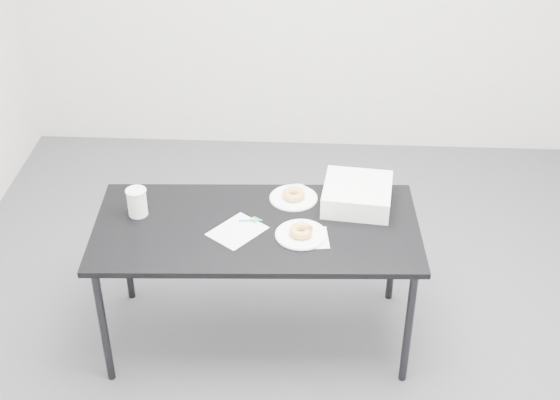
{
  "coord_description": "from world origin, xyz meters",
  "views": [
    {
      "loc": [
        0.1,
        -3.12,
        2.89
      ],
      "look_at": [
        -0.07,
        0.02,
        0.8
      ],
      "focal_mm": 50.0,
      "sensor_mm": 36.0,
      "label": 1
    }
  ],
  "objects_px": {
    "plate_far": "(293,198)",
    "coffee_cup": "(137,202)",
    "table": "(257,235)",
    "donut_near": "(301,231)",
    "pen": "(250,220)",
    "scorecard": "(237,231)",
    "bakery_box": "(357,194)",
    "donut_far": "(294,194)",
    "plate_near": "(301,235)"
  },
  "relations": [
    {
      "from": "scorecard",
      "to": "bakery_box",
      "type": "distance_m",
      "value": 0.64
    },
    {
      "from": "table",
      "to": "plate_near",
      "type": "distance_m",
      "value": 0.24
    },
    {
      "from": "plate_far",
      "to": "pen",
      "type": "bearing_deg",
      "value": -133.36
    },
    {
      "from": "pen",
      "to": "bakery_box",
      "type": "distance_m",
      "value": 0.55
    },
    {
      "from": "plate_near",
      "to": "donut_near",
      "type": "xyz_separation_m",
      "value": [
        0.0,
        0.0,
        0.02
      ]
    },
    {
      "from": "donut_far",
      "to": "bakery_box",
      "type": "relative_size",
      "value": 0.34
    },
    {
      "from": "pen",
      "to": "coffee_cup",
      "type": "height_order",
      "value": "coffee_cup"
    },
    {
      "from": "table",
      "to": "pen",
      "type": "bearing_deg",
      "value": 132.02
    },
    {
      "from": "scorecard",
      "to": "coffee_cup",
      "type": "relative_size",
      "value": 1.73
    },
    {
      "from": "plate_far",
      "to": "bakery_box",
      "type": "relative_size",
      "value": 0.73
    },
    {
      "from": "plate_far",
      "to": "donut_far",
      "type": "relative_size",
      "value": 2.13
    },
    {
      "from": "donut_near",
      "to": "donut_far",
      "type": "relative_size",
      "value": 1.02
    },
    {
      "from": "plate_far",
      "to": "coffee_cup",
      "type": "relative_size",
      "value": 1.7
    },
    {
      "from": "coffee_cup",
      "to": "plate_far",
      "type": "bearing_deg",
      "value": 13.33
    },
    {
      "from": "donut_near",
      "to": "plate_near",
      "type": "bearing_deg",
      "value": 0.0
    },
    {
      "from": "scorecard",
      "to": "pen",
      "type": "relative_size",
      "value": 2.15
    },
    {
      "from": "pen",
      "to": "donut_near",
      "type": "bearing_deg",
      "value": -27.27
    },
    {
      "from": "plate_far",
      "to": "coffee_cup",
      "type": "bearing_deg",
      "value": -166.67
    },
    {
      "from": "plate_near",
      "to": "plate_far",
      "type": "bearing_deg",
      "value": 98.72
    },
    {
      "from": "donut_near",
      "to": "plate_far",
      "type": "height_order",
      "value": "donut_near"
    },
    {
      "from": "table",
      "to": "donut_far",
      "type": "relative_size",
      "value": 14.07
    },
    {
      "from": "table",
      "to": "donut_far",
      "type": "xyz_separation_m",
      "value": [
        0.17,
        0.24,
        0.08
      ]
    },
    {
      "from": "scorecard",
      "to": "plate_near",
      "type": "relative_size",
      "value": 0.99
    },
    {
      "from": "table",
      "to": "plate_far",
      "type": "height_order",
      "value": "plate_far"
    },
    {
      "from": "bakery_box",
      "to": "plate_near",
      "type": "bearing_deg",
      "value": -126.9
    },
    {
      "from": "scorecard",
      "to": "pen",
      "type": "height_order",
      "value": "pen"
    },
    {
      "from": "table",
      "to": "plate_far",
      "type": "distance_m",
      "value": 0.3
    },
    {
      "from": "scorecard",
      "to": "bakery_box",
      "type": "xyz_separation_m",
      "value": [
        0.58,
        0.26,
        0.05
      ]
    },
    {
      "from": "pen",
      "to": "bakery_box",
      "type": "height_order",
      "value": "bakery_box"
    },
    {
      "from": "pen",
      "to": "plate_near",
      "type": "relative_size",
      "value": 0.46
    },
    {
      "from": "scorecard",
      "to": "coffee_cup",
      "type": "xyz_separation_m",
      "value": [
        -0.5,
        0.12,
        0.07
      ]
    },
    {
      "from": "scorecard",
      "to": "donut_near",
      "type": "xyz_separation_m",
      "value": [
        0.31,
        -0.02,
        0.03
      ]
    },
    {
      "from": "table",
      "to": "plate_near",
      "type": "relative_size",
      "value": 6.48
    },
    {
      "from": "donut_far",
      "to": "coffee_cup",
      "type": "distance_m",
      "value": 0.78
    },
    {
      "from": "donut_near",
      "to": "plate_far",
      "type": "bearing_deg",
      "value": 98.72
    },
    {
      "from": "plate_near",
      "to": "coffee_cup",
      "type": "xyz_separation_m",
      "value": [
        -0.8,
        0.14,
        0.06
      ]
    },
    {
      "from": "donut_far",
      "to": "coffee_cup",
      "type": "xyz_separation_m",
      "value": [
        -0.76,
        -0.18,
        0.05
      ]
    },
    {
      "from": "pen",
      "to": "plate_near",
      "type": "distance_m",
      "value": 0.27
    },
    {
      "from": "plate_near",
      "to": "bakery_box",
      "type": "bearing_deg",
      "value": 46.69
    },
    {
      "from": "scorecard",
      "to": "plate_near",
      "type": "xyz_separation_m",
      "value": [
        0.31,
        -0.02,
        0.01
      ]
    },
    {
      "from": "coffee_cup",
      "to": "bakery_box",
      "type": "height_order",
      "value": "coffee_cup"
    },
    {
      "from": "coffee_cup",
      "to": "bakery_box",
      "type": "xyz_separation_m",
      "value": [
        1.07,
        0.15,
        -0.02
      ]
    },
    {
      "from": "pen",
      "to": "coffee_cup",
      "type": "distance_m",
      "value": 0.56
    },
    {
      "from": "donut_far",
      "to": "coffee_cup",
      "type": "bearing_deg",
      "value": -166.67
    },
    {
      "from": "pen",
      "to": "donut_near",
      "type": "distance_m",
      "value": 0.27
    },
    {
      "from": "plate_near",
      "to": "donut_far",
      "type": "relative_size",
      "value": 2.17
    },
    {
      "from": "scorecard",
      "to": "bakery_box",
      "type": "bearing_deg",
      "value": 63.12
    },
    {
      "from": "pen",
      "to": "donut_far",
      "type": "height_order",
      "value": "donut_far"
    },
    {
      "from": "coffee_cup",
      "to": "table",
      "type": "bearing_deg",
      "value": -6.36
    },
    {
      "from": "plate_near",
      "to": "coffee_cup",
      "type": "bearing_deg",
      "value": 170.28
    }
  ]
}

